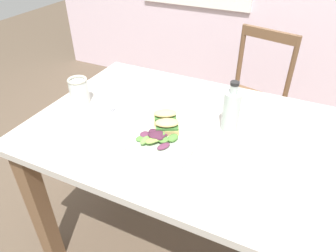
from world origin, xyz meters
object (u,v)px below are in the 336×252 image
(plate_lunch, at_px, (164,135))
(sandwich_half_front, at_px, (167,126))
(dining_table, at_px, (182,152))
(chair_wooden_far, at_px, (250,101))
(fork_on_napkin, at_px, (105,117))
(sandwich_half_back, at_px, (165,116))
(mason_jar_iced_tea, at_px, (79,92))
(bottle_cold_brew, at_px, (231,112))

(plate_lunch, height_order, sandwich_half_front, sandwich_half_front)
(dining_table, relative_size, chair_wooden_far, 1.39)
(dining_table, xyz_separation_m, fork_on_napkin, (-0.32, -0.09, 0.14))
(dining_table, distance_m, sandwich_half_back, 0.18)
(sandwich_half_back, bearing_deg, sandwich_half_front, -58.21)
(sandwich_half_front, relative_size, mason_jar_iced_tea, 0.93)
(sandwich_half_front, height_order, bottle_cold_brew, bottle_cold_brew)
(sandwich_half_front, bearing_deg, bottle_cold_brew, 34.75)
(sandwich_half_back, distance_m, bottle_cold_brew, 0.26)
(bottle_cold_brew, bearing_deg, chair_wooden_far, 94.06)
(dining_table, distance_m, plate_lunch, 0.17)
(mason_jar_iced_tea, bearing_deg, fork_on_napkin, -20.49)
(plate_lunch, distance_m, bottle_cold_brew, 0.27)
(mason_jar_iced_tea, bearing_deg, sandwich_half_back, 0.36)
(chair_wooden_far, bearing_deg, mason_jar_iced_tea, -125.38)
(sandwich_half_front, distance_m, mason_jar_iced_tea, 0.46)
(dining_table, relative_size, plate_lunch, 4.29)
(bottle_cold_brew, bearing_deg, mason_jar_iced_tea, -172.45)
(chair_wooden_far, bearing_deg, plate_lunch, -99.69)
(fork_on_napkin, bearing_deg, plate_lunch, -0.56)
(dining_table, relative_size, mason_jar_iced_tea, 10.41)
(sandwich_half_back, height_order, bottle_cold_brew, bottle_cold_brew)
(dining_table, relative_size, sandwich_half_back, 11.22)
(sandwich_half_front, xyz_separation_m, sandwich_half_back, (-0.04, 0.06, 0.00))
(sandwich_half_front, bearing_deg, mason_jar_iced_tea, 173.27)
(chair_wooden_far, height_order, bottle_cold_brew, bottle_cold_brew)
(dining_table, distance_m, bottle_cold_brew, 0.27)
(sandwich_half_back, xyz_separation_m, fork_on_napkin, (-0.25, -0.07, -0.03))
(dining_table, relative_size, sandwich_half_front, 11.22)
(sandwich_half_front, distance_m, fork_on_napkin, 0.28)
(chair_wooden_far, relative_size, sandwich_half_front, 8.09)
(sandwich_half_front, bearing_deg, chair_wooden_far, 80.64)
(dining_table, bearing_deg, plate_lunch, -116.72)
(chair_wooden_far, relative_size, fork_on_napkin, 4.68)
(dining_table, height_order, chair_wooden_far, chair_wooden_far)
(plate_lunch, xyz_separation_m, sandwich_half_back, (-0.03, 0.07, 0.03))
(sandwich_half_front, relative_size, sandwich_half_back, 1.00)
(plate_lunch, relative_size, sandwich_half_back, 2.62)
(chair_wooden_far, distance_m, sandwich_half_front, 0.98)
(sandwich_half_front, xyz_separation_m, bottle_cold_brew, (0.21, 0.14, 0.04))
(plate_lunch, xyz_separation_m, mason_jar_iced_tea, (-0.45, 0.07, 0.05))
(dining_table, xyz_separation_m, plate_lunch, (-0.04, -0.09, 0.13))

